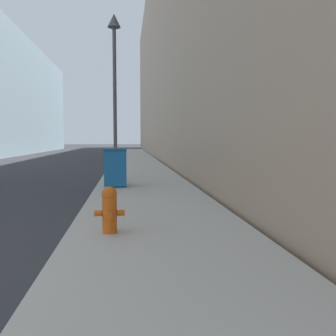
{
  "coord_description": "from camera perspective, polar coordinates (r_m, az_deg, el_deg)",
  "views": [
    {
      "loc": [
        4.97,
        -3.65,
        1.59
      ],
      "look_at": [
        7.37,
        18.22,
        -0.15
      ],
      "focal_mm": 40.0,
      "sensor_mm": 36.0,
      "label": 1
    }
  ],
  "objects": [
    {
      "name": "sidewalk_right",
      "position": [
        21.71,
        -4.79,
        0.51
      ],
      "size": [
        2.99,
        60.0,
        0.14
      ],
      "color": "#B7B2A8",
      "rests_on": "ground"
    },
    {
      "name": "building_right_stone",
      "position": [
        31.49,
        9.3,
        16.92
      ],
      "size": [
        12.0,
        60.0,
        16.75
      ],
      "color": "#9E7F66",
      "rests_on": "ground"
    },
    {
      "name": "lamppost",
      "position": [
        13.92,
        -8.15,
        14.86
      ],
      "size": [
        0.47,
        0.47,
        5.84
      ],
      "color": "#4C4C51",
      "rests_on": "sidewalk_right"
    },
    {
      "name": "fire_hydrant",
      "position": [
        5.83,
        -8.91,
        -6.14
      ],
      "size": [
        0.46,
        0.35,
        0.72
      ],
      "color": "#D15614",
      "rests_on": "sidewalk_right"
    },
    {
      "name": "trash_bin",
      "position": [
        11.39,
        -8.0,
        0.14
      ],
      "size": [
        0.67,
        0.71,
        1.14
      ],
      "color": "#19609E",
      "rests_on": "sidewalk_right"
    }
  ]
}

